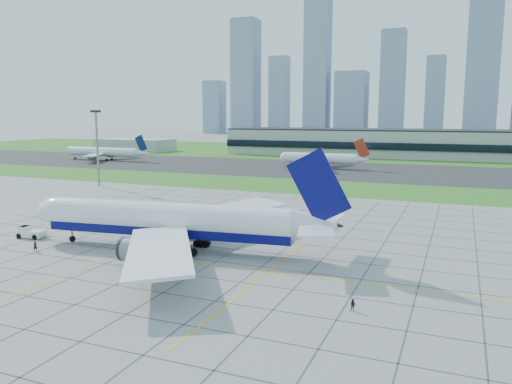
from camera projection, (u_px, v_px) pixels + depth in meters
ground at (174, 256)px, 85.51m from camera, size 1400.00×1400.00×0.00m
grass_median at (316, 187)px, 167.73m from camera, size 700.00×35.00×0.04m
asphalt_taxiway at (350, 170)px, 217.99m from camera, size 700.00×75.00×0.04m
grass_far at (386, 153)px, 318.49m from camera, size 700.00×145.00×0.04m
apron_markings at (207, 241)px, 95.47m from camera, size 120.00×130.00×0.03m
terminal at (453, 144)px, 279.26m from camera, size 260.00×43.00×15.80m
service_block at (135, 145)px, 337.02m from camera, size 50.00×25.00×8.00m
light_mast at (97, 138)px, 168.78m from camera, size 2.50×2.50×25.60m
city_skyline at (414, 83)px, 554.87m from camera, size 523.00×32.40×160.00m
airliner at (171, 221)px, 89.09m from camera, size 59.70×60.18×18.82m
pushback_tug at (30, 233)px, 98.37m from camera, size 8.24×3.40×2.26m
crew_near at (35, 246)px, 88.56m from camera, size 0.72×0.81×1.86m
crew_far at (353, 305)px, 61.40m from camera, size 0.84×0.70×1.57m
distant_jet_0 at (104, 152)px, 266.25m from camera, size 49.87×42.66×14.08m
distant_jet_1 at (321, 158)px, 226.08m from camera, size 39.03×42.66×14.08m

